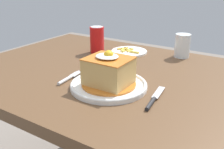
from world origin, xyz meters
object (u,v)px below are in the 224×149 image
object	(u,v)px
soda_can	(97,40)
drinking_glass	(182,47)
knife	(153,100)
fork	(69,78)
main_plate	(109,85)
side_plate_fries	(129,51)

from	to	relation	value
soda_can	drinking_glass	bearing A→B (deg)	21.85
knife	drinking_glass	world-z (taller)	drinking_glass
fork	drinking_glass	world-z (taller)	drinking_glass
fork	soda_can	distance (m)	0.36
fork	soda_can	world-z (taller)	soda_can
main_plate	side_plate_fries	size ratio (longest dim) A/B	1.51
knife	side_plate_fries	bearing A→B (deg)	127.11
soda_can	drinking_glass	world-z (taller)	soda_can
fork	soda_can	size ratio (longest dim) A/B	1.14
soda_can	drinking_glass	xyz separation A→B (m)	(0.37, 0.15, -0.02)
knife	drinking_glass	size ratio (longest dim) A/B	1.58
main_plate	side_plate_fries	bearing A→B (deg)	109.78
soda_can	side_plate_fries	world-z (taller)	soda_can
knife	drinking_glass	distance (m)	0.48
fork	soda_can	bearing A→B (deg)	108.63
main_plate	soda_can	distance (m)	0.42
main_plate	knife	xyz separation A→B (m)	(0.17, -0.02, -0.00)
main_plate	drinking_glass	xyz separation A→B (m)	(0.09, 0.46, 0.04)
main_plate	soda_can	xyz separation A→B (m)	(-0.27, 0.31, 0.05)
soda_can	drinking_glass	size ratio (longest dim) A/B	1.18
side_plate_fries	soda_can	bearing A→B (deg)	-148.61
drinking_glass	side_plate_fries	distance (m)	0.25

